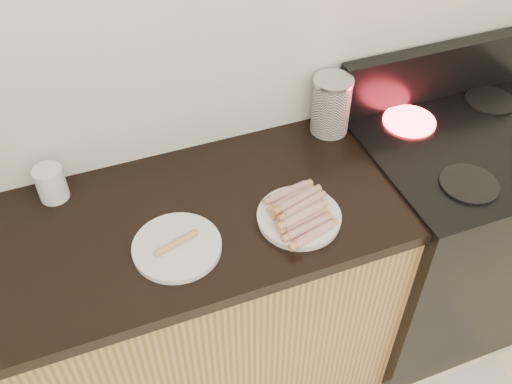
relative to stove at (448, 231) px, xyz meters
name	(u,v)px	position (x,y,z in m)	size (l,w,h in m)	color
wall_back	(223,30)	(-0.78, 0.32, 0.84)	(4.00, 0.04, 2.60)	silver
cabinet_base	(62,354)	(-1.48, 0.01, -0.03)	(2.20, 0.59, 0.86)	#A26E46
counter_slab	(22,268)	(-1.48, 0.01, 0.42)	(2.20, 0.62, 0.04)	black
stove	(448,231)	(0.00, 0.00, 0.00)	(0.76, 0.65, 0.91)	black
stove_panel	(438,71)	(0.00, 0.28, 0.55)	(0.76, 0.06, 0.20)	black
burner_near_left	(469,184)	(-0.17, -0.17, 0.46)	(0.18, 0.18, 0.01)	black
burner_far_left	(409,121)	(-0.17, 0.17, 0.46)	(0.18, 0.18, 0.01)	#FF1E2D
burner_far_right	(491,101)	(0.17, 0.17, 0.46)	(0.18, 0.18, 0.01)	black
main_plate	(299,218)	(-0.71, -0.11, 0.45)	(0.24, 0.24, 0.02)	white
side_plate	(177,247)	(-1.07, -0.09, 0.45)	(0.25, 0.25, 0.02)	white
hotdog_pile	(299,211)	(-0.71, -0.11, 0.48)	(0.13, 0.23, 0.05)	#A13434
plain_sausages	(176,243)	(-1.07, -0.09, 0.47)	(0.12, 0.05, 0.02)	tan
canister	(331,105)	(-0.44, 0.25, 0.55)	(0.13, 0.13, 0.20)	white
mug	(51,183)	(-1.36, 0.24, 0.50)	(0.09, 0.09, 0.11)	silver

